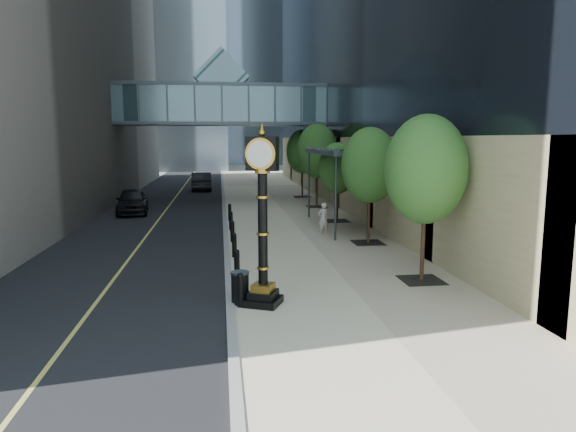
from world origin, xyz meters
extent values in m
plane|color=gray|center=(0.00, 0.00, 0.00)|extent=(320.00, 320.00, 0.00)
cube|color=black|center=(-7.00, 40.00, 0.01)|extent=(8.00, 180.00, 0.02)
cube|color=beige|center=(1.00, 40.00, 0.03)|extent=(8.00, 180.00, 0.06)
cube|color=gray|center=(-3.00, 40.00, 0.04)|extent=(0.25, 180.00, 0.07)
cube|color=#91A9B7|center=(-6.00, 120.00, 32.50)|extent=(22.00, 22.00, 65.00)
cube|color=slate|center=(-3.00, 28.00, 7.50)|extent=(17.00, 4.00, 3.00)
cube|color=#383F44|center=(-3.00, 28.00, 6.05)|extent=(17.00, 4.20, 0.25)
cube|color=#383F44|center=(-3.00, 28.00, 8.95)|extent=(17.00, 4.20, 0.25)
cube|color=slate|center=(-3.00, 28.00, 9.60)|extent=(4.24, 3.00, 4.24)
cube|color=#383F44|center=(3.50, 14.00, 4.20)|extent=(3.00, 8.00, 0.25)
cube|color=slate|center=(3.50, 14.00, 4.35)|extent=(2.80, 7.80, 0.06)
cylinder|color=#383F44|center=(2.20, 10.30, 2.10)|extent=(0.12, 0.12, 4.20)
cylinder|color=#383F44|center=(2.20, 17.70, 2.10)|extent=(0.12, 0.12, 4.20)
cylinder|color=black|center=(-2.70, 1.00, 0.51)|extent=(0.20, 0.20, 0.90)
cylinder|color=black|center=(-2.70, 4.20, 0.51)|extent=(0.20, 0.20, 0.90)
cylinder|color=black|center=(-2.70, 7.40, 0.51)|extent=(0.20, 0.20, 0.90)
cylinder|color=black|center=(-2.70, 10.60, 0.51)|extent=(0.20, 0.20, 0.90)
cylinder|color=black|center=(-2.70, 13.80, 0.51)|extent=(0.20, 0.20, 0.90)
cylinder|color=black|center=(-2.70, 17.00, 0.51)|extent=(0.20, 0.20, 0.90)
cube|color=black|center=(3.60, 3.00, 0.07)|extent=(1.40, 1.40, 0.02)
cylinder|color=#41271B|center=(3.60, 3.00, 1.56)|extent=(0.14, 0.14, 3.01)
ellipsoid|color=#355E22|center=(3.60, 3.00, 3.89)|extent=(2.75, 2.75, 3.67)
cube|color=black|center=(3.60, 9.50, 0.07)|extent=(1.40, 1.40, 0.02)
cylinder|color=#41271B|center=(3.60, 9.50, 1.49)|extent=(0.14, 0.14, 2.86)
ellipsoid|color=#355E22|center=(3.60, 9.50, 3.69)|extent=(2.62, 2.62, 3.49)
cube|color=black|center=(3.60, 16.00, 0.07)|extent=(1.40, 1.40, 0.02)
cylinder|color=#41271B|center=(3.60, 16.00, 1.29)|extent=(0.14, 0.14, 2.47)
ellipsoid|color=#355E22|center=(3.60, 16.00, 3.20)|extent=(2.26, 2.26, 3.01)
cube|color=black|center=(3.60, 22.50, 0.07)|extent=(1.40, 1.40, 0.02)
cylinder|color=#41271B|center=(3.60, 22.50, 1.62)|extent=(0.14, 0.14, 3.13)
ellipsoid|color=#355E22|center=(3.60, 22.50, 4.04)|extent=(2.87, 2.87, 3.82)
cube|color=black|center=(3.60, 29.00, 0.07)|extent=(1.40, 1.40, 0.02)
cylinder|color=#41271B|center=(3.60, 29.00, 1.55)|extent=(0.14, 0.14, 2.97)
ellipsoid|color=#355E22|center=(3.60, 29.00, 3.84)|extent=(2.72, 2.72, 3.63)
cube|color=black|center=(-2.03, 1.11, 0.17)|extent=(1.27, 1.27, 0.21)
cube|color=black|center=(-2.03, 1.11, 0.38)|extent=(0.99, 0.99, 0.21)
cube|color=gold|center=(-2.03, 1.11, 0.59)|extent=(0.78, 0.78, 0.21)
cylinder|color=black|center=(-2.03, 1.11, 2.35)|extent=(0.28, 0.28, 3.30)
cube|color=black|center=(-2.03, 1.11, 4.48)|extent=(0.96, 0.67, 0.96)
cylinder|color=white|center=(-2.03, 1.30, 4.48)|extent=(0.69, 0.35, 0.75)
cylinder|color=white|center=(-2.03, 0.93, 4.48)|extent=(0.69, 0.35, 0.75)
sphere|color=gold|center=(-2.03, 1.11, 5.07)|extent=(0.21, 0.21, 0.21)
cylinder|color=black|center=(-2.70, 1.35, 0.51)|extent=(0.66, 0.66, 0.90)
imported|color=beige|center=(1.95, 11.95, 0.87)|extent=(0.69, 0.56, 1.63)
imported|color=black|center=(-9.00, 21.14, 0.84)|extent=(2.49, 5.02, 1.64)
imported|color=black|center=(-5.02, 36.12, 0.87)|extent=(2.00, 5.25, 1.71)
camera|label=1|loc=(-3.21, -13.41, 4.90)|focal=32.00mm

